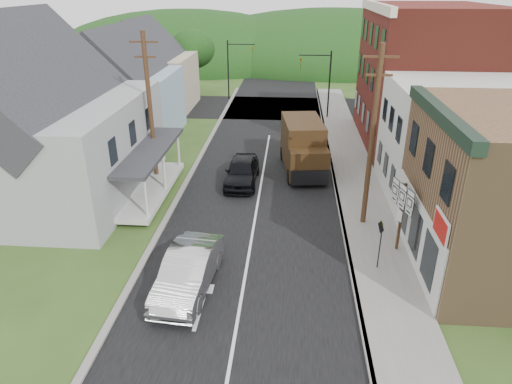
% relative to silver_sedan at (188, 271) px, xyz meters
% --- Properties ---
extents(ground, '(120.00, 120.00, 0.00)m').
position_rel_silver_sedan_xyz_m(ground, '(2.18, 2.61, -0.84)').
color(ground, '#2D4719').
rests_on(ground, ground).
extents(road, '(9.00, 90.00, 0.02)m').
position_rel_silver_sedan_xyz_m(road, '(2.18, 12.61, -0.84)').
color(road, black).
rests_on(road, ground).
extents(cross_road, '(60.00, 9.00, 0.02)m').
position_rel_silver_sedan_xyz_m(cross_road, '(2.18, 29.61, -0.84)').
color(cross_road, black).
rests_on(cross_road, ground).
extents(sidewalk_right, '(2.80, 55.00, 0.15)m').
position_rel_silver_sedan_xyz_m(sidewalk_right, '(8.08, 10.61, -0.77)').
color(sidewalk_right, slate).
rests_on(sidewalk_right, ground).
extents(curb_right, '(0.20, 55.00, 0.15)m').
position_rel_silver_sedan_xyz_m(curb_right, '(6.73, 10.61, -0.77)').
color(curb_right, slate).
rests_on(curb_right, ground).
extents(curb_left, '(0.30, 55.00, 0.12)m').
position_rel_silver_sedan_xyz_m(curb_left, '(-2.47, 10.61, -0.78)').
color(curb_left, slate).
rests_on(curb_left, ground).
extents(storefront_white, '(8.00, 7.00, 6.50)m').
position_rel_silver_sedan_xyz_m(storefront_white, '(13.48, 10.11, 2.41)').
color(storefront_white, silver).
rests_on(storefront_white, ground).
extents(storefront_red, '(8.00, 12.00, 10.00)m').
position_rel_silver_sedan_xyz_m(storefront_red, '(13.48, 19.61, 4.16)').
color(storefront_red, maroon).
rests_on(storefront_red, ground).
extents(house_gray, '(10.20, 12.24, 8.35)m').
position_rel_silver_sedan_xyz_m(house_gray, '(-9.82, 8.61, 3.39)').
color(house_gray, '#9B9DA0').
rests_on(house_gray, ground).
extents(house_blue, '(7.14, 8.16, 7.28)m').
position_rel_silver_sedan_xyz_m(house_blue, '(-8.82, 19.61, 2.85)').
color(house_blue, '#99B5D1').
rests_on(house_blue, ground).
extents(house_cream, '(7.14, 8.16, 7.28)m').
position_rel_silver_sedan_xyz_m(house_cream, '(-9.32, 28.61, 2.85)').
color(house_cream, '#B5A38C').
rests_on(house_cream, ground).
extents(utility_pole_right, '(1.60, 0.26, 9.00)m').
position_rel_silver_sedan_xyz_m(utility_pole_right, '(7.78, 6.11, 3.82)').
color(utility_pole_right, '#472D19').
rests_on(utility_pole_right, ground).
extents(utility_pole_left, '(1.60, 0.26, 9.00)m').
position_rel_silver_sedan_xyz_m(utility_pole_left, '(-4.32, 10.61, 3.82)').
color(utility_pole_left, '#472D19').
rests_on(utility_pole_left, ground).
extents(traffic_signal_right, '(2.87, 0.20, 6.00)m').
position_rel_silver_sedan_xyz_m(traffic_signal_right, '(6.48, 26.11, 2.92)').
color(traffic_signal_right, black).
rests_on(traffic_signal_right, ground).
extents(traffic_signal_left, '(2.87, 0.20, 6.00)m').
position_rel_silver_sedan_xyz_m(traffic_signal_left, '(-2.13, 33.11, 2.92)').
color(traffic_signal_left, black).
rests_on(traffic_signal_left, ground).
extents(tree_left_b, '(4.80, 4.80, 6.94)m').
position_rel_silver_sedan_xyz_m(tree_left_b, '(-14.82, 14.61, 4.04)').
color(tree_left_b, '#382616').
rests_on(tree_left_b, ground).
extents(tree_left_c, '(5.80, 5.80, 8.41)m').
position_rel_silver_sedan_xyz_m(tree_left_c, '(-16.82, 22.61, 5.10)').
color(tree_left_c, '#382616').
rests_on(tree_left_c, ground).
extents(tree_left_d, '(4.80, 4.80, 6.94)m').
position_rel_silver_sedan_xyz_m(tree_left_d, '(-6.82, 34.61, 4.04)').
color(tree_left_d, '#382616').
rests_on(tree_left_d, ground).
extents(forested_ridge, '(90.00, 30.00, 16.00)m').
position_rel_silver_sedan_xyz_m(forested_ridge, '(2.18, 57.61, -0.84)').
color(forested_ridge, black).
rests_on(forested_ridge, ground).
extents(silver_sedan, '(2.20, 5.23, 1.68)m').
position_rel_silver_sedan_xyz_m(silver_sedan, '(0.00, 0.00, 0.00)').
color(silver_sedan, '#BABABF').
rests_on(silver_sedan, ground).
extents(dark_sedan, '(1.94, 4.76, 1.62)m').
position_rel_silver_sedan_xyz_m(dark_sedan, '(1.00, 10.81, -0.03)').
color(dark_sedan, black).
rests_on(dark_sedan, ground).
extents(delivery_van, '(3.11, 6.15, 3.30)m').
position_rel_silver_sedan_xyz_m(delivery_van, '(4.75, 13.19, 0.83)').
color(delivery_van, black).
rests_on(delivery_van, ground).
extents(route_sign_cluster, '(0.59, 1.84, 3.31)m').
position_rel_silver_sedan_xyz_m(route_sign_cluster, '(8.93, 3.54, 1.46)').
color(route_sign_cluster, '#472D19').
rests_on(route_sign_cluster, sidewalk_right).
extents(warning_sign, '(0.17, 0.62, 2.30)m').
position_rel_silver_sedan_xyz_m(warning_sign, '(7.82, 1.95, 0.78)').
color(warning_sign, black).
rests_on(warning_sign, sidewalk_right).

